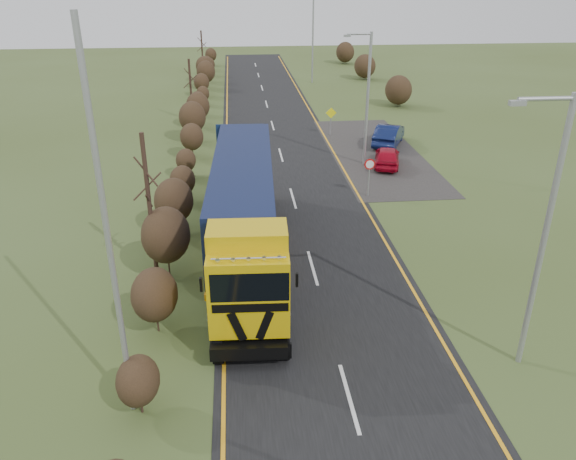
% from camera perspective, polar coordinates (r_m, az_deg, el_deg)
% --- Properties ---
extents(ground, '(160.00, 160.00, 0.00)m').
position_cam_1_polar(ground, '(20.53, 4.04, -9.25)').
color(ground, '#404E21').
rests_on(ground, ground).
extents(road, '(8.00, 120.00, 0.02)m').
position_cam_1_polar(road, '(29.25, 0.92, 1.78)').
color(road, black).
rests_on(road, ground).
extents(layby, '(6.00, 18.00, 0.02)m').
position_cam_1_polar(layby, '(39.64, 8.76, 7.79)').
color(layby, '#2D2A28').
rests_on(layby, ground).
extents(lane_markings, '(7.52, 116.00, 0.01)m').
position_cam_1_polar(lane_markings, '(28.96, 0.99, 1.58)').
color(lane_markings, orange).
rests_on(lane_markings, road).
extents(hedgerow, '(2.24, 102.04, 6.05)m').
position_cam_1_polar(hedgerow, '(26.69, -11.46, 2.67)').
color(hedgerow, black).
rests_on(hedgerow, ground).
extents(lorry, '(3.07, 15.33, 4.25)m').
position_cam_1_polar(lorry, '(23.58, -4.48, 2.15)').
color(lorry, black).
rests_on(lorry, ground).
extents(car_red_hatchback, '(2.47, 4.05, 1.29)m').
position_cam_1_polar(car_red_hatchback, '(36.72, 10.03, 7.35)').
color(car_red_hatchback, '#AD081D').
rests_on(car_red_hatchback, ground).
extents(car_blue_sedan, '(3.36, 4.80, 1.50)m').
position_cam_1_polar(car_blue_sedan, '(41.44, 10.20, 9.51)').
color(car_blue_sedan, '#0B153E').
rests_on(car_blue_sedan, ground).
extents(streetlight_near, '(1.84, 0.18, 8.62)m').
position_cam_1_polar(streetlight_near, '(17.77, 24.49, 0.14)').
color(streetlight_near, '#95989A').
rests_on(streetlight_near, ground).
extents(streetlight_mid, '(1.75, 0.18, 8.19)m').
position_cam_1_polar(streetlight_mid, '(35.99, 7.97, 13.46)').
color(streetlight_mid, '#95989A').
rests_on(streetlight_mid, ground).
extents(streetlight_far, '(1.94, 0.18, 9.14)m').
position_cam_1_polar(streetlight_far, '(64.31, 2.43, 19.16)').
color(streetlight_far, '#95989A').
rests_on(streetlight_far, ground).
extents(left_pole, '(0.16, 0.16, 10.77)m').
position_cam_1_polar(left_pole, '(14.66, -17.78, -1.08)').
color(left_pole, '#95989A').
rests_on(left_pole, ground).
extents(speed_sign, '(0.60, 0.10, 2.18)m').
position_cam_1_polar(speed_sign, '(31.22, 8.26, 5.99)').
color(speed_sign, '#95989A').
rests_on(speed_sign, ground).
extents(warning_board, '(0.81, 0.11, 2.13)m').
position_cam_1_polar(warning_board, '(43.30, 4.38, 11.26)').
color(warning_board, '#95989A').
rests_on(warning_board, ground).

